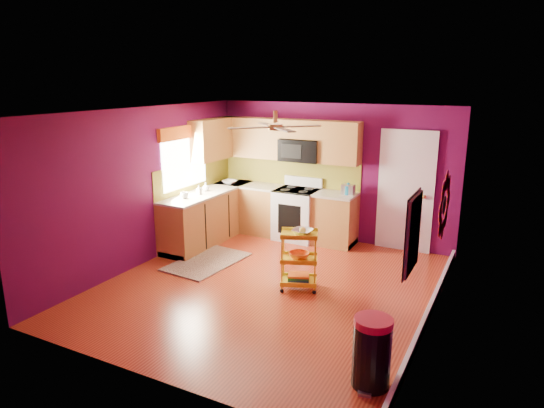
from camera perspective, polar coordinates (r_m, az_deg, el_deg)
The scene contains 18 objects.
ground at distance 7.12m, azimuth -0.37°, elevation -9.69°, with size 5.00×5.00×0.00m, color maroon.
room_envelope at distance 6.60m, azimuth -0.18°, elevation 3.28°, with size 4.54×5.04×2.52m.
lower_cabinets at distance 9.08m, azimuth -2.58°, elevation -1.34°, with size 2.81×2.31×0.94m.
electric_range at distance 9.02m, azimuth 2.94°, elevation -1.13°, with size 0.76×0.66×1.13m.
upper_cabinetry at distance 9.06m, azimuth -0.97°, elevation 7.46°, with size 2.80×2.30×1.26m.
left_window at distance 8.66m, azimuth -10.27°, elevation 6.47°, with size 0.08×1.35×1.08m.
panel_door at distance 8.59m, azimuth 15.44°, elevation 1.28°, with size 0.95×0.11×2.15m.
right_wall_art at distance 5.66m, azimuth 18.32°, elevation -1.38°, with size 0.04×2.74×1.04m.
ceiling_fan at distance 6.70m, azimuth 0.41°, elevation 9.13°, with size 1.01×1.01×0.26m.
shag_rug at distance 8.06m, azimuth -7.64°, elevation -6.75°, with size 0.85×1.38×0.02m, color black.
rolling_cart at distance 6.89m, azimuth 3.25°, elevation -6.29°, with size 0.61×0.53×0.93m.
trash_can at distance 5.00m, azimuth 11.66°, elevation -16.73°, with size 0.45×0.46×0.72m.
teal_kettle at distance 8.63m, azimuth 8.96°, elevation 1.68°, with size 0.18×0.18×0.21m.
toaster at distance 8.62m, azimuth 8.94°, elevation 1.71°, with size 0.22×0.15×0.18m, color beige.
soap_bottle_a at distance 8.61m, azimuth -8.60°, elevation 1.67°, with size 0.08×0.08×0.17m, color #EA3F72.
soap_bottle_b at distance 8.85m, azimuth -7.80°, elevation 2.02°, with size 0.12×0.12×0.16m, color white.
counter_dish at distance 9.42m, azimuth -4.98°, elevation 2.59°, with size 0.27×0.27×0.07m, color white.
counter_cup at distance 8.38m, azimuth -10.26°, elevation 1.02°, with size 0.14×0.14×0.11m, color white.
Camera 1 is at (3.01, -5.74, 2.94)m, focal length 32.00 mm.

